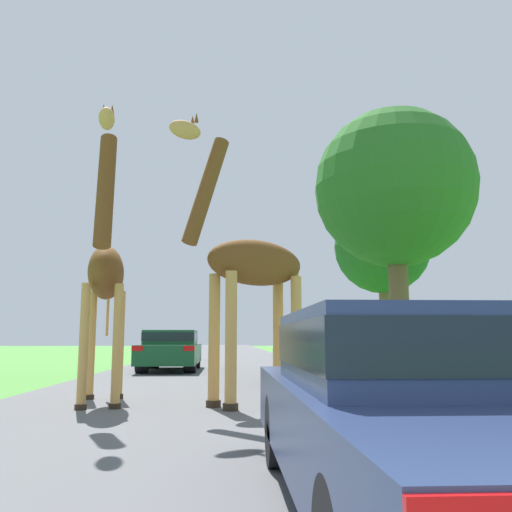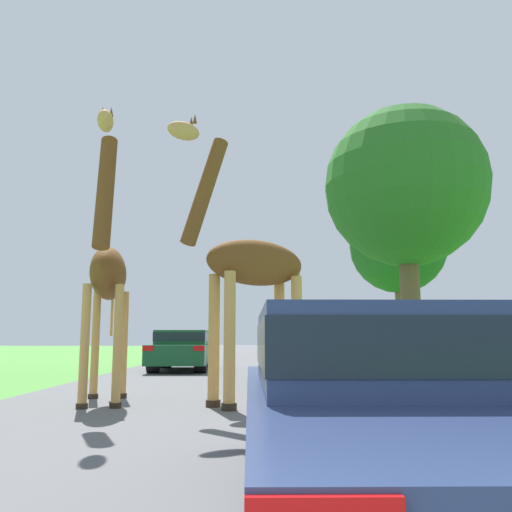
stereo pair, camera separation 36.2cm
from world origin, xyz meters
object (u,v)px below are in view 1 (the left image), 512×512
object	(u,v)px
car_queue_left	(317,355)
tree_right_cluster	(395,189)
car_far_ahead	(171,349)
giraffe_near_road	(250,272)
car_queue_right	(171,346)
car_lead_maroon	(421,404)
tree_left_edge	(382,246)
giraffe_companion	(106,271)

from	to	relation	value
car_queue_left	tree_right_cluster	size ratio (longest dim) A/B	0.55
car_queue_left	car_far_ahead	distance (m)	7.28
giraffe_near_road	car_queue_right	size ratio (longest dim) A/B	1.10
giraffe_near_road	car_queue_right	distance (m)	18.77
car_lead_maroon	car_queue_left	bearing A→B (deg)	84.60
giraffe_near_road	tree_right_cluster	xyz separation A→B (m)	(4.98, 7.57, 3.64)
car_far_ahead	car_queue_right	bearing A→B (deg)	95.59
tree_left_edge	car_queue_right	bearing A→B (deg)	-170.90
giraffe_companion	car_lead_maroon	bearing A→B (deg)	110.03
car_queue_left	tree_left_edge	bearing A→B (deg)	68.41
tree_left_edge	tree_right_cluster	xyz separation A→B (m)	(-3.25, -12.70, -0.31)
giraffe_companion	car_lead_maroon	xyz separation A→B (m)	(3.34, -5.96, -1.57)
car_queue_left	car_far_ahead	xyz separation A→B (m)	(-4.06, 6.04, 0.02)
giraffe_near_road	tree_left_edge	xyz separation A→B (m)	(8.23, 20.27, 3.95)
car_lead_maroon	tree_left_edge	size ratio (longest dim) A/B	0.53
car_lead_maroon	car_far_ahead	size ratio (longest dim) A/B	1.03
car_queue_left	tree_left_edge	distance (m)	18.42
giraffe_near_road	tree_right_cluster	world-z (taller)	tree_right_cluster
car_lead_maroon	tree_right_cluster	bearing A→B (deg)	72.61
tree_left_edge	car_far_ahead	bearing A→B (deg)	-135.60
car_queue_left	tree_right_cluster	distance (m)	7.09
giraffe_near_road	car_queue_right	xyz separation A→B (m)	(-3.14, 18.44, -1.51)
car_queue_left	tree_left_edge	world-z (taller)	tree_left_edge
giraffe_companion	car_queue_left	world-z (taller)	giraffe_companion
car_lead_maroon	tree_left_edge	distance (m)	27.45
car_lead_maroon	car_far_ahead	bearing A→B (deg)	101.50
car_queue_left	tree_right_cluster	world-z (taller)	tree_right_cluster
giraffe_near_road	car_lead_maroon	bearing A→B (deg)	156.38
tree_right_cluster	car_queue_left	bearing A→B (deg)	-131.39
giraffe_near_road	car_lead_maroon	size ratio (longest dim) A/B	1.01
car_queue_right	car_far_ahead	world-z (taller)	car_far_ahead
giraffe_companion	tree_left_edge	world-z (taller)	tree_left_edge
giraffe_near_road	tree_left_edge	world-z (taller)	tree_left_edge
giraffe_companion	car_queue_left	distance (m)	5.75
car_lead_maroon	car_queue_left	size ratio (longest dim) A/B	1.01
giraffe_companion	car_far_ahead	bearing A→B (deg)	-100.26
car_queue_right	car_queue_left	bearing A→B (deg)	-71.39
giraffe_companion	car_queue_left	xyz separation A→B (m)	(4.24, 3.56, -1.55)
giraffe_near_road	giraffe_companion	distance (m)	2.51
giraffe_near_road	car_far_ahead	size ratio (longest dim) A/B	1.04
giraffe_companion	car_lead_maroon	size ratio (longest dim) A/B	1.02
car_queue_left	tree_left_edge	size ratio (longest dim) A/B	0.52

